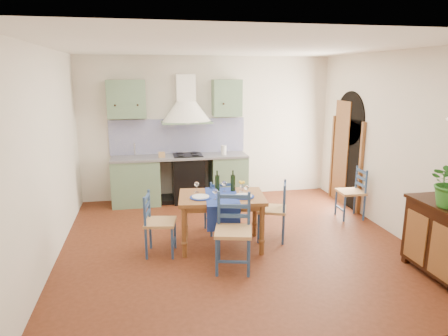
% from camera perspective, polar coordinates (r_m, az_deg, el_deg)
% --- Properties ---
extents(floor, '(5.00, 5.00, 0.00)m').
position_cam_1_polar(floor, '(6.03, 1.65, -10.69)').
color(floor, '#431D0E').
rests_on(floor, ground).
extents(back_wall, '(5.00, 0.96, 2.80)m').
position_cam_1_polar(back_wall, '(7.82, -5.45, 2.89)').
color(back_wall, beige).
rests_on(back_wall, ground).
extents(right_wall, '(0.26, 5.00, 2.80)m').
position_cam_1_polar(right_wall, '(6.87, 21.93, 2.99)').
color(right_wall, beige).
rests_on(right_wall, ground).
extents(left_wall, '(0.04, 5.00, 2.80)m').
position_cam_1_polar(left_wall, '(5.61, -24.00, 1.35)').
color(left_wall, beige).
rests_on(left_wall, ground).
extents(ceiling, '(5.00, 5.00, 0.01)m').
position_cam_1_polar(ceiling, '(5.53, 1.85, 16.97)').
color(ceiling, white).
rests_on(ceiling, back_wall).
extents(dining_table, '(1.29, 1.00, 1.08)m').
position_cam_1_polar(dining_table, '(5.70, -0.30, -4.81)').
color(dining_table, brown).
rests_on(dining_table, ground).
extents(chair_near, '(0.56, 0.56, 0.98)m').
position_cam_1_polar(chair_near, '(5.12, 1.34, -9.00)').
color(chair_near, navy).
rests_on(chair_near, ground).
extents(chair_far, '(0.45, 0.45, 0.87)m').
position_cam_1_polar(chair_far, '(6.28, -0.69, -5.29)').
color(chair_far, navy).
rests_on(chair_far, ground).
extents(chair_left, '(0.48, 0.48, 0.88)m').
position_cam_1_polar(chair_left, '(5.60, -9.39, -7.75)').
color(chair_left, navy).
rests_on(chair_left, ground).
extents(chair_right, '(0.54, 0.54, 0.90)m').
position_cam_1_polar(chair_right, '(6.05, 7.15, -5.97)').
color(chair_right, navy).
rests_on(chair_right, ground).
extents(chair_spare, '(0.43, 0.43, 0.88)m').
position_cam_1_polar(chair_spare, '(7.26, 17.87, -3.33)').
color(chair_spare, navy).
rests_on(chair_spare, ground).
extents(sideboard, '(0.50, 1.05, 0.94)m').
position_cam_1_polar(sideboard, '(5.58, 29.06, -8.79)').
color(sideboard, black).
rests_on(sideboard, ground).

